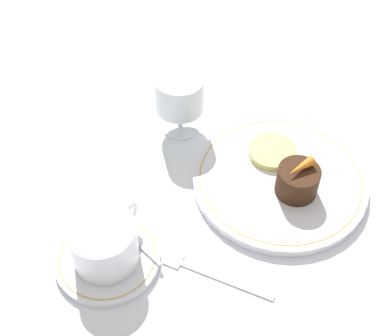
{
  "coord_description": "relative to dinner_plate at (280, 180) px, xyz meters",
  "views": [
    {
      "loc": [
        -0.52,
        -0.2,
        0.62
      ],
      "look_at": [
        -0.09,
        0.08,
        0.04
      ],
      "focal_mm": 50.0,
      "sensor_mm": 36.0,
      "label": 1
    }
  ],
  "objects": [
    {
      "name": "dessert_cake",
      "position": [
        -0.01,
        -0.03,
        0.03
      ],
      "size": [
        0.06,
        0.06,
        0.04
      ],
      "color": "#381E0F",
      "rests_on": "dinner_plate"
    },
    {
      "name": "carrot_garnish",
      "position": [
        -0.01,
        -0.03,
        0.06
      ],
      "size": [
        0.05,
        0.03,
        0.01
      ],
      "color": "orange",
      "rests_on": "dessert_cake"
    },
    {
      "name": "spoon",
      "position": [
        -0.2,
        0.13,
        0.0
      ],
      "size": [
        0.03,
        0.11,
        0.0
      ],
      "color": "silver",
      "rests_on": "saucer"
    },
    {
      "name": "saucer",
      "position": [
        -0.24,
        0.13,
        -0.0
      ],
      "size": [
        0.14,
        0.14,
        0.01
      ],
      "color": "white",
      "rests_on": "ground_plane"
    },
    {
      "name": "wine_glass",
      "position": [
        0.02,
        0.19,
        0.06
      ],
      "size": [
        0.08,
        0.08,
        0.1
      ],
      "color": "silver",
      "rests_on": "ground_plane"
    },
    {
      "name": "dinner_plate",
      "position": [
        0.0,
        0.0,
        0.0
      ],
      "size": [
        0.26,
        0.26,
        0.01
      ],
      "color": "white",
      "rests_on": "ground_plane"
    },
    {
      "name": "fork",
      "position": [
        -0.19,
        0.03,
        -0.01
      ],
      "size": [
        0.04,
        0.18,
        0.01
      ],
      "color": "silver",
      "rests_on": "ground_plane"
    },
    {
      "name": "coffee_cup",
      "position": [
        -0.24,
        0.13,
        0.04
      ],
      "size": [
        0.11,
        0.09,
        0.07
      ],
      "color": "white",
      "rests_on": "saucer"
    },
    {
      "name": "ground_plane",
      "position": [
        0.02,
        0.03,
        -0.01
      ],
      "size": [
        3.0,
        3.0,
        0.0
      ],
      "primitive_type": "plane",
      "color": "white"
    },
    {
      "name": "pineapple_slice",
      "position": [
        0.04,
        0.03,
        0.01
      ],
      "size": [
        0.07,
        0.07,
        0.01
      ],
      "color": "#EFE075",
      "rests_on": "dinner_plate"
    }
  ]
}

